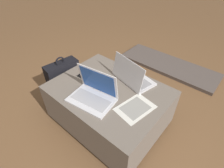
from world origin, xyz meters
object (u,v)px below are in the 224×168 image
Objects in this scene: laptop_far at (132,76)px; backpack at (64,82)px; cell_phone at (84,77)px; paper_sheet at (135,108)px; laptop_near at (93,94)px.

laptop_far reaches higher than backpack.
laptop_far is 0.45m from cell_phone.
cell_phone is 0.46× the size of paper_sheet.
laptop_near is at bearing 60.45° from cell_phone.
laptop_far is at bearing 120.55° from backpack.
cell_phone is at bearing 143.98° from laptop_near.
laptop_far is 1.28× the size of paper_sheet.
laptop_near is 0.72× the size of backpack.
backpack is (-0.59, 0.11, -0.26)m from laptop_near.
backpack is at bearing -168.48° from paper_sheet.
paper_sheet is at bearing 87.26° from cell_phone.
laptop_far is at bearing 67.49° from laptop_near.
laptop_near reaches higher than paper_sheet.
laptop_near is 0.31m from cell_phone.
backpack reaches higher than cell_phone.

